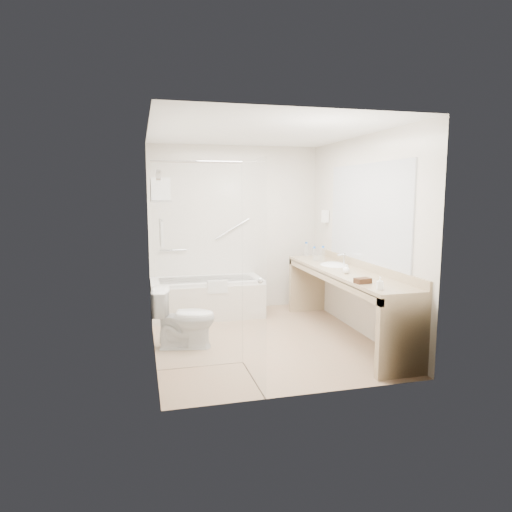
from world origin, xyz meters
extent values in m
plane|color=#997B5E|center=(0.00, 0.00, 0.00)|extent=(3.20, 3.20, 0.00)
cube|color=white|center=(0.00, 0.00, 2.50)|extent=(2.60, 3.20, 0.10)
cube|color=beige|center=(0.00, 1.60, 1.25)|extent=(2.60, 0.10, 2.50)
cube|color=beige|center=(0.00, -1.60, 1.25)|extent=(2.60, 0.10, 2.50)
cube|color=beige|center=(-1.30, 0.00, 1.25)|extent=(0.10, 3.20, 2.50)
cube|color=beige|center=(1.30, 0.00, 1.25)|extent=(0.10, 3.20, 2.50)
cube|color=white|center=(-0.50, 1.25, 0.28)|extent=(1.60, 0.70, 0.55)
cube|color=beige|center=(-0.50, 0.89, 0.25)|extent=(1.60, 0.02, 0.50)
cube|color=silver|center=(-0.40, 0.90, 0.50)|extent=(0.28, 0.06, 0.18)
cylinder|color=silver|center=(-0.95, 1.56, 0.95)|extent=(0.40, 0.03, 0.03)
cylinder|color=silver|center=(-0.05, 1.56, 1.25)|extent=(0.53, 0.03, 0.33)
cube|color=silver|center=(-0.85, -0.70, 1.05)|extent=(0.90, 0.01, 2.10)
cube|color=silver|center=(-0.40, -1.15, 1.05)|extent=(0.02, 0.90, 2.10)
cylinder|color=silver|center=(-0.85, -0.70, 2.10)|extent=(0.90, 0.02, 0.02)
sphere|color=silver|center=(-0.37, -1.30, 1.00)|extent=(0.05, 0.05, 0.05)
cylinder|color=silver|center=(-1.25, -1.15, 1.95)|extent=(0.04, 0.10, 0.10)
cube|color=silver|center=(-1.17, 0.35, 1.70)|extent=(0.24, 0.55, 0.02)
cylinder|color=silver|center=(-1.17, 0.35, 1.48)|extent=(0.02, 0.55, 0.02)
cube|color=silver|center=(-1.17, 0.35, 1.32)|extent=(0.03, 0.42, 0.32)
cube|color=silver|center=(-1.17, 0.35, 1.76)|extent=(0.22, 0.40, 0.08)
cube|color=silver|center=(-1.17, 0.35, 1.84)|extent=(0.22, 0.40, 0.08)
cube|color=silver|center=(-1.17, 0.35, 1.93)|extent=(0.22, 0.40, 0.08)
cube|color=tan|center=(1.02, -0.15, 0.82)|extent=(0.55, 2.70, 0.05)
cube|color=tan|center=(1.29, -0.15, 0.90)|extent=(0.03, 2.70, 0.10)
cube|color=tan|center=(0.77, -0.15, 0.77)|extent=(0.04, 2.70, 0.08)
cube|color=tan|center=(1.02, -1.46, 0.40)|extent=(0.55, 0.08, 0.80)
cube|color=tan|center=(1.02, 1.16, 0.40)|extent=(0.55, 0.08, 0.80)
ellipsoid|color=white|center=(1.05, 0.25, 0.82)|extent=(0.40, 0.52, 0.14)
cylinder|color=silver|center=(1.20, 0.25, 0.93)|extent=(0.03, 0.03, 0.14)
cube|color=silver|center=(1.29, -0.15, 1.55)|extent=(0.02, 2.00, 1.20)
cube|color=white|center=(1.25, 1.05, 1.45)|extent=(0.08, 0.10, 0.18)
imported|color=white|center=(-0.95, -0.05, 0.35)|extent=(0.78, 0.53, 0.70)
cube|color=#3F2916|center=(0.84, -0.95, 0.88)|extent=(0.18, 0.14, 0.06)
imported|color=white|center=(0.86, -1.29, 0.88)|extent=(0.09, 0.14, 0.06)
imported|color=white|center=(0.93, -0.37, 0.89)|extent=(0.11, 0.12, 0.08)
cylinder|color=silver|center=(1.02, 0.57, 0.95)|extent=(0.07, 0.07, 0.19)
cylinder|color=blue|center=(1.02, 0.57, 1.06)|extent=(0.04, 0.04, 0.03)
cylinder|color=silver|center=(0.98, 1.10, 0.95)|extent=(0.07, 0.07, 0.19)
cylinder|color=blue|center=(0.98, 1.10, 1.06)|extent=(0.04, 0.04, 0.03)
cylinder|color=silver|center=(0.94, 0.68, 0.94)|extent=(0.06, 0.06, 0.17)
cylinder|color=blue|center=(0.94, 0.68, 1.04)|extent=(0.03, 0.03, 0.03)
cylinder|color=silver|center=(0.99, 0.62, 0.90)|extent=(0.09, 0.09, 0.09)
cylinder|color=silver|center=(0.93, 0.62, 0.89)|extent=(0.08, 0.08, 0.08)
camera|label=1|loc=(-1.42, -5.25, 1.81)|focal=32.00mm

